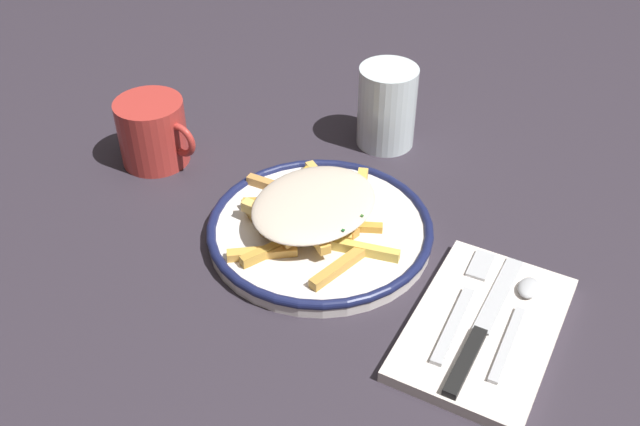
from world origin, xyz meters
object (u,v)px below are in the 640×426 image
Objects in this scene: spoon at (521,309)px; water_glass at (387,107)px; fries_heap at (313,207)px; plate at (320,229)px; knife at (479,334)px; coffee_mug at (153,132)px; napkin at (484,328)px; fork at (463,303)px.

water_glass reaches higher than spoon.
plate is at bearing -14.57° from fries_heap.
knife is 0.38m from water_glass.
coffee_mug is (-0.50, 0.07, 0.03)m from knife.
plate is 0.23m from water_glass.
spoon is 0.36m from water_glass.
spoon is at bearing -1.08° from fries_heap.
knife is 0.06m from spoon.
napkin is 1.90× the size of water_glass.
napkin is 1.03× the size of knife.
water_glass is at bearing 95.74° from fries_heap.
fries_heap is 1.10× the size of knife.
knife is 0.50m from coffee_mug.
plate is 0.27m from coffee_mug.
fork is at bearing 134.78° from knife.
spoon is at bearing 22.80° from fork.
spoon is at bearing -38.56° from water_glass.
spoon is at bearing 66.79° from knife.
napkin is 0.03m from fork.
knife is (0.22, -0.06, 0.01)m from plate.
knife is at bearing -45.22° from fork.
coffee_mug reaches higher than fries_heap.
coffee_mug is at bearing 177.00° from fries_heap.
fries_heap reaches higher than plate.
coffee_mug reaches higher than spoon.
knife is at bearing -13.97° from plate.
water_glass reaches higher than fork.
knife is at bearing -8.29° from coffee_mug.
plate is 0.23m from napkin.
fork is at bearing -157.20° from spoon.
fork is 0.47m from coffee_mug.
napkin is 0.37m from water_glass.
coffee_mug reaches higher than knife.
water_glass reaches higher than coffee_mug.
fries_heap is 1.06× the size of napkin.
fries_heap is at bearing 172.33° from fork.
napkin is at bearing -9.39° from plate.
fork is 0.04m from knife.
knife is 1.85× the size of water_glass.
coffee_mug is (-0.24, -0.20, -0.01)m from water_glass.
spoon reaches higher than plate.
water_glass is at bearing 132.86° from knife.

